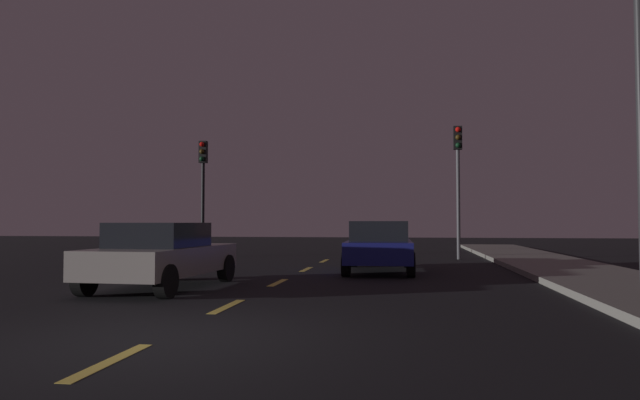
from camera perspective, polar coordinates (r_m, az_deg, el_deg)
name	(u,v)px	position (r m, az deg, el deg)	size (l,w,h in m)	color
ground_plane	(284,280)	(13.99, -3.69, -8.03)	(80.00, 80.00, 0.00)	black
sidewalk_curb_right	(611,282)	(14.40, 27.19, -7.33)	(3.00, 40.00, 0.15)	gray
lane_stripe_nearest	(110,361)	(6.32, -20.36, -14.95)	(0.16, 1.60, 0.01)	#EACC4C
lane_stripe_second	(227,306)	(9.77, -9.30, -10.49)	(0.16, 1.60, 0.01)	#EACC4C
lane_stripe_third	(278,283)	(13.41, -4.24, -8.27)	(0.16, 1.60, 0.01)	#EACC4C
lane_stripe_fourth	(306,269)	(17.12, -1.38, -6.97)	(0.16, 1.60, 0.01)	#EACC4C
lane_stripe_fifth	(324,261)	(20.86, 0.45, -6.12)	(0.16, 1.60, 0.01)	#EACC4C
traffic_signal_left	(203,175)	(23.80, -11.68, 2.44)	(0.32, 0.38, 4.76)	black
traffic_signal_right	(458,166)	(22.43, 13.69, 3.33)	(0.32, 0.38, 5.11)	#4C4C51
car_stopped_ahead	(379,246)	(16.33, 5.98, -4.61)	(1.99, 4.32, 1.44)	navy
car_adjacent_lane	(162,255)	(12.61, -15.57, -5.30)	(2.05, 4.28, 1.40)	gray
street_lamp_right	(625,71)	(13.72, 28.34, 11.37)	(1.93, 0.36, 7.66)	#2D2D30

